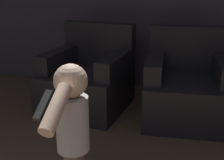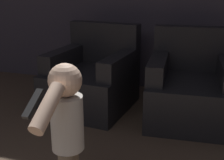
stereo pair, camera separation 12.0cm
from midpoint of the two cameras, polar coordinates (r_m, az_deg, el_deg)
The scene contains 3 objects.
armchair_left at distance 3.45m, azimuth -2.53°, elevation 0.16°, with size 0.91×0.99×0.90m.
armchair_right at distance 3.25m, azimuth 15.20°, elevation -1.60°, with size 0.89×0.97×0.90m.
person_toddler at distance 1.92m, azimuth -6.55°, elevation -7.93°, with size 0.20×0.62×0.91m.
Camera 2 is at (1.05, 0.60, 1.38)m, focal length 50.00 mm.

